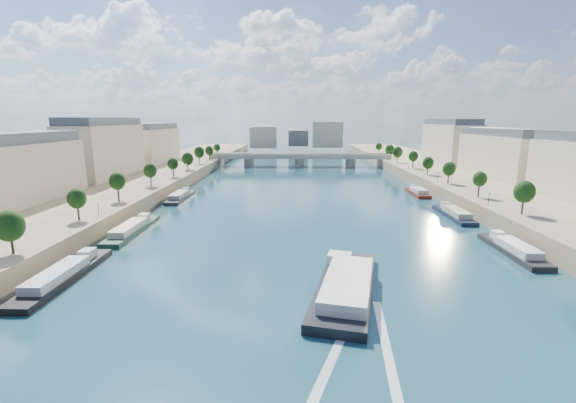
{
  "coord_description": "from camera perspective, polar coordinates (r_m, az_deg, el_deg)",
  "views": [
    {
      "loc": [
        -2.87,
        -23.48,
        29.13
      ],
      "look_at": [
        -4.96,
        88.99,
        5.0
      ],
      "focal_mm": 24.0,
      "sensor_mm": 36.0,
      "label": 1
    }
  ],
  "objects": [
    {
      "name": "ground",
      "position": [
        126.9,
        2.33,
        -1.17
      ],
      "size": [
        700.0,
        700.0,
        0.0
      ],
      "primitive_type": "plane",
      "color": "#0C2637",
      "rests_on": "ground"
    },
    {
      "name": "quay_left",
      "position": [
        144.0,
        -27.65,
        0.05
      ],
      "size": [
        44.0,
        520.0,
        5.0
      ],
      "primitive_type": "cube",
      "color": "#9E8460",
      "rests_on": "ground"
    },
    {
      "name": "quay_right",
      "position": [
        146.84,
        31.7,
        -0.17
      ],
      "size": [
        44.0,
        520.0,
        5.0
      ],
      "primitive_type": "cube",
      "color": "#9E8460",
      "rests_on": "ground"
    },
    {
      "name": "pave_left",
      "position": [
        136.96,
        -22.24,
        1.07
      ],
      "size": [
        14.0,
        520.0,
        0.1
      ],
      "primitive_type": "cube",
      "color": "gray",
      "rests_on": "quay_left"
    },
    {
      "name": "pave_right",
      "position": [
        139.33,
        26.5,
        0.87
      ],
      "size": [
        14.0,
        520.0,
        0.1
      ],
      "primitive_type": "cube",
      "color": "gray",
      "rests_on": "quay_right"
    },
    {
      "name": "trees_left",
      "position": [
        137.15,
        -21.33,
        3.46
      ],
      "size": [
        4.8,
        268.8,
        8.26
      ],
      "color": "#382B1E",
      "rests_on": "ground"
    },
    {
      "name": "trees_right",
      "position": [
        146.68,
        24.35,
        3.72
      ],
      "size": [
        4.8,
        268.8,
        8.26
      ],
      "color": "#382B1E",
      "rests_on": "ground"
    },
    {
      "name": "lamps_left",
      "position": [
        125.68,
        -22.22,
        1.42
      ],
      "size": [
        0.36,
        200.36,
        4.28
      ],
      "color": "black",
      "rests_on": "ground"
    },
    {
      "name": "lamps_right",
      "position": [
        141.53,
        24.1,
        2.37
      ],
      "size": [
        0.36,
        200.36,
        4.28
      ],
      "color": "black",
      "rests_on": "ground"
    },
    {
      "name": "buildings_left",
      "position": [
        158.94,
        -30.23,
        5.9
      ],
      "size": [
        16.0,
        226.0,
        23.2
      ],
      "color": "beige",
      "rests_on": "ground"
    },
    {
      "name": "buildings_right",
      "position": [
        161.98,
        34.09,
        5.55
      ],
      "size": [
        16.0,
        226.0,
        23.2
      ],
      "color": "beige",
      "rests_on": "ground"
    },
    {
      "name": "skyline",
      "position": [
        343.36,
        2.1,
        9.68
      ],
      "size": [
        79.0,
        42.0,
        22.0
      ],
      "color": "beige",
      "rests_on": "ground"
    },
    {
      "name": "bridge",
      "position": [
        242.98,
        1.75,
        6.42
      ],
      "size": [
        112.0,
        12.0,
        8.15
      ],
      "color": "#C1B79E",
      "rests_on": "ground"
    },
    {
      "name": "tour_barge",
      "position": [
        68.16,
        8.56,
        -12.18
      ],
      "size": [
        15.77,
        32.47,
        4.24
      ],
      "rotation": [
        0.0,
        0.0,
        -0.23
      ],
      "color": "black",
      "rests_on": "ground"
    },
    {
      "name": "wake",
      "position": [
        54.36,
        10.88,
        -20.51
      ],
      "size": [
        13.39,
        25.98,
        0.04
      ],
      "color": "silver",
      "rests_on": "ground"
    },
    {
      "name": "moored_barges_left",
      "position": [
        83.88,
        -30.0,
        -9.3
      ],
      "size": [
        5.0,
        165.94,
        3.6
      ],
      "color": "#1C1B3C",
      "rests_on": "ground"
    },
    {
      "name": "moored_barges_right",
      "position": [
        102.7,
        29.26,
        -5.48
      ],
      "size": [
        5.0,
        157.19,
        3.6
      ],
      "color": "black",
      "rests_on": "ground"
    }
  ]
}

